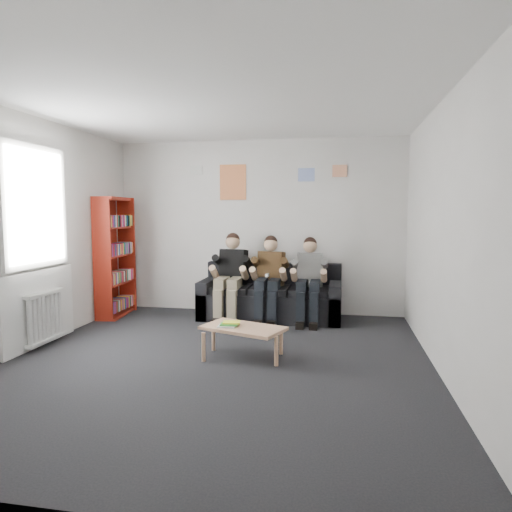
{
  "coord_description": "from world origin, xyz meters",
  "views": [
    {
      "loc": [
        1.27,
        -4.56,
        1.59
      ],
      "look_at": [
        0.19,
        1.3,
        1.01
      ],
      "focal_mm": 32.0,
      "sensor_mm": 36.0,
      "label": 1
    }
  ],
  "objects_px": {
    "sofa": "(271,299)",
    "bookshelf": "(116,257)",
    "person_left": "(230,277)",
    "person_right": "(309,280)",
    "person_middle": "(269,279)",
    "coffee_table": "(243,330)"
  },
  "relations": [
    {
      "from": "sofa",
      "to": "bookshelf",
      "type": "relative_size",
      "value": 1.15
    },
    {
      "from": "person_left",
      "to": "person_right",
      "type": "relative_size",
      "value": 1.04
    },
    {
      "from": "bookshelf",
      "to": "person_middle",
      "type": "distance_m",
      "value": 2.37
    },
    {
      "from": "coffee_table",
      "to": "person_right",
      "type": "distance_m",
      "value": 1.86
    },
    {
      "from": "coffee_table",
      "to": "person_right",
      "type": "bearing_deg",
      "value": 71.16
    },
    {
      "from": "bookshelf",
      "to": "person_middle",
      "type": "xyz_separation_m",
      "value": [
        2.36,
        0.08,
        -0.28
      ]
    },
    {
      "from": "coffee_table",
      "to": "person_left",
      "type": "height_order",
      "value": "person_left"
    },
    {
      "from": "bookshelf",
      "to": "coffee_table",
      "type": "height_order",
      "value": "bookshelf"
    },
    {
      "from": "sofa",
      "to": "coffee_table",
      "type": "bearing_deg",
      "value": -90.44
    },
    {
      "from": "coffee_table",
      "to": "person_right",
      "type": "height_order",
      "value": "person_right"
    },
    {
      "from": "person_left",
      "to": "person_right",
      "type": "height_order",
      "value": "person_left"
    },
    {
      "from": "person_left",
      "to": "bookshelf",
      "type": "bearing_deg",
      "value": -171.42
    },
    {
      "from": "sofa",
      "to": "person_right",
      "type": "relative_size",
      "value": 1.69
    },
    {
      "from": "bookshelf",
      "to": "coffee_table",
      "type": "bearing_deg",
      "value": -41.24
    },
    {
      "from": "bookshelf",
      "to": "person_middle",
      "type": "relative_size",
      "value": 1.46
    },
    {
      "from": "person_left",
      "to": "person_right",
      "type": "xyz_separation_m",
      "value": [
        1.16,
        0.0,
        -0.02
      ]
    },
    {
      "from": "person_middle",
      "to": "sofa",
      "type": "bearing_deg",
      "value": 98.88
    },
    {
      "from": "sofa",
      "to": "person_right",
      "type": "xyz_separation_m",
      "value": [
        0.58,
        -0.19,
        0.32
      ]
    },
    {
      "from": "sofa",
      "to": "person_middle",
      "type": "relative_size",
      "value": 1.67
    },
    {
      "from": "person_middle",
      "to": "person_right",
      "type": "relative_size",
      "value": 1.01
    },
    {
      "from": "bookshelf",
      "to": "person_right",
      "type": "height_order",
      "value": "bookshelf"
    },
    {
      "from": "person_right",
      "to": "bookshelf",
      "type": "bearing_deg",
      "value": 178.09
    }
  ]
}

